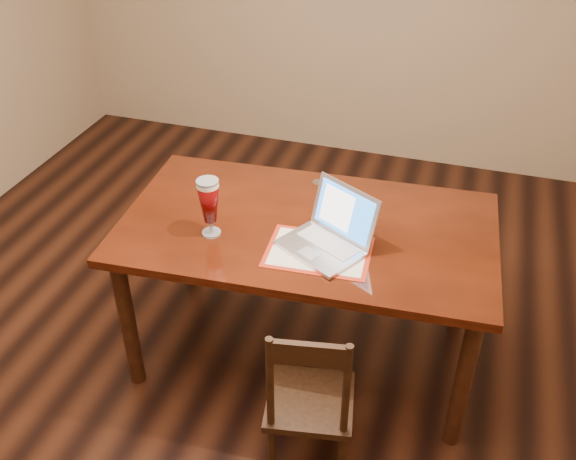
% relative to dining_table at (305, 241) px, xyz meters
% --- Properties ---
extents(ground, '(5.00, 5.00, 0.00)m').
position_rel_dining_table_xyz_m(ground, '(-0.40, -0.12, -0.75)').
color(ground, black).
rests_on(ground, ground).
extents(room_shell, '(4.51, 5.01, 2.71)m').
position_rel_dining_table_xyz_m(room_shell, '(-0.40, -0.12, 1.02)').
color(room_shell, tan).
rests_on(room_shell, ground).
extents(dining_table, '(1.85, 1.12, 1.13)m').
position_rel_dining_table_xyz_m(dining_table, '(0.00, 0.00, 0.00)').
color(dining_table, '#4A1809').
rests_on(dining_table, ground).
extents(dining_chair, '(0.43, 0.42, 0.88)m').
position_rel_dining_table_xyz_m(dining_chair, '(0.22, -0.68, -0.33)').
color(dining_chair, '#311C0D').
rests_on(dining_chair, ground).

